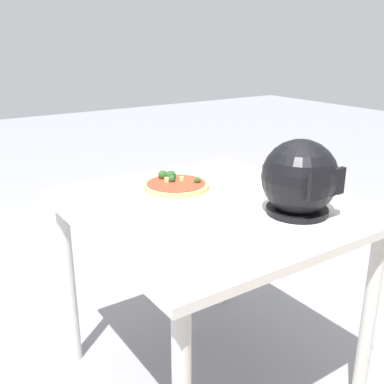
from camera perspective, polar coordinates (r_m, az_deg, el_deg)
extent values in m
plane|color=gray|center=(1.99, 1.88, -22.47)|extent=(14.00, 14.00, 0.00)
cube|color=beige|center=(1.60, 2.16, -2.00)|extent=(0.90, 0.97, 0.03)
cylinder|color=beige|center=(2.28, 3.72, -5.83)|extent=(0.05, 0.05, 0.73)
cylinder|color=beige|center=(1.95, -15.23, -11.04)|extent=(0.05, 0.05, 0.73)
cylinder|color=beige|center=(1.77, 21.31, -14.95)|extent=(0.05, 0.05, 0.73)
cylinder|color=white|center=(1.73, -2.00, 0.31)|extent=(0.30, 0.30, 0.01)
cylinder|color=tan|center=(1.72, -2.01, 0.79)|extent=(0.25, 0.25, 0.02)
cylinder|color=red|center=(1.72, -2.01, 1.12)|extent=(0.22, 0.22, 0.00)
sphere|color=#234C1E|center=(1.72, 0.69, 1.47)|extent=(0.03, 0.03, 0.03)
sphere|color=#234C1E|center=(1.76, -2.70, 2.06)|extent=(0.04, 0.04, 0.04)
sphere|color=#234C1E|center=(1.77, -3.66, 2.13)|extent=(0.04, 0.04, 0.04)
sphere|color=#234C1E|center=(1.73, -2.59, 1.62)|extent=(0.03, 0.03, 0.03)
cylinder|color=#E0D172|center=(1.75, -2.54, 1.81)|extent=(0.02, 0.02, 0.02)
cylinder|color=#E0D172|center=(1.74, -1.31, 1.68)|extent=(0.02, 0.02, 0.02)
cylinder|color=#E0D172|center=(1.73, -3.21, 1.54)|extent=(0.02, 0.02, 0.02)
sphere|color=black|center=(1.51, 13.39, 1.82)|extent=(0.25, 0.25, 0.25)
cylinder|color=black|center=(1.55, 13.07, -2.26)|extent=(0.21, 0.21, 0.02)
cube|color=black|center=(1.44, 16.60, 0.97)|extent=(0.16, 0.02, 0.09)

